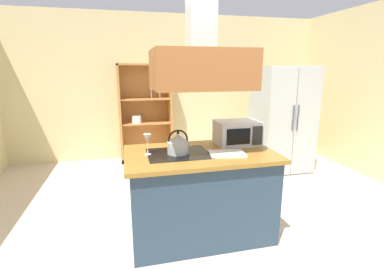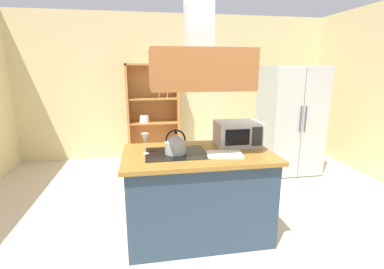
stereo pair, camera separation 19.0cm
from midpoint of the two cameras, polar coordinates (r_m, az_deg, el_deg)
name	(u,v)px [view 2 (the right image)]	position (r m, az deg, el deg)	size (l,w,h in m)	color
ground_plane	(212,238)	(3.11, 5.91, -20.19)	(7.80, 7.80, 0.00)	beige
wall_back	(176,87)	(5.55, -2.22, 9.59)	(6.00, 0.12, 2.70)	beige
kitchen_island	(198,194)	(2.96, 3.06, -11.94)	(1.49, 0.89, 0.90)	#293E52
range_hood	(198,58)	(2.68, 3.44, 15.25)	(0.90, 0.70, 1.17)	#9D5C2D
refrigerator	(290,120)	(4.95, 20.34, 2.75)	(0.90, 0.77, 1.75)	#B2C1BE
dish_cabinet	(153,118)	(5.36, -6.91, 3.39)	(0.96, 0.40, 1.79)	#BD7D3E
kettle	(176,144)	(2.73, -1.36, -1.87)	(0.21, 0.21, 0.24)	#B3BCB7
cutting_board	(224,154)	(2.73, 8.63, -4.02)	(0.34, 0.24, 0.02)	white
microwave	(237,133)	(3.08, 10.97, 0.21)	(0.46, 0.35, 0.26)	#B7BABF
wine_glass_on_counter	(145,139)	(2.73, -7.57, -0.89)	(0.08, 0.08, 0.21)	silver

